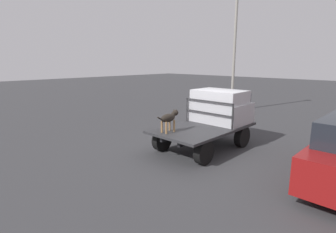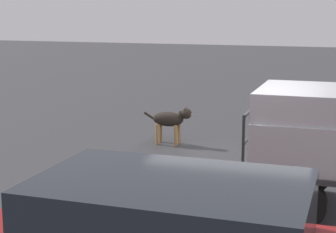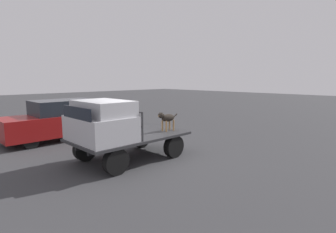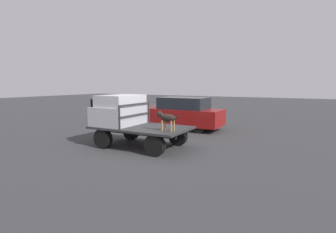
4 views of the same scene
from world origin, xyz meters
name	(u,v)px [view 1 (image 1 of 4)]	position (x,y,z in m)	size (l,w,h in m)	color
ground_plane	(203,148)	(0.00, 0.00, 0.00)	(80.00, 80.00, 0.00)	#38383A
flatbed_truck	(203,132)	(0.00, 0.00, 0.58)	(3.66, 2.07, 0.79)	black
truck_cab	(220,107)	(1.02, 0.00, 1.35)	(1.45, 1.95, 1.17)	#B7B7BC
truck_headboard	(208,109)	(0.26, 0.00, 1.37)	(0.04, 1.95, 0.86)	#2D2D30
dog	(169,118)	(-1.30, 0.37, 1.24)	(0.94, 0.26, 0.71)	#9E7547
light_pole_near	(235,35)	(6.91, 2.96, 4.48)	(0.42, 0.42, 7.21)	gray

